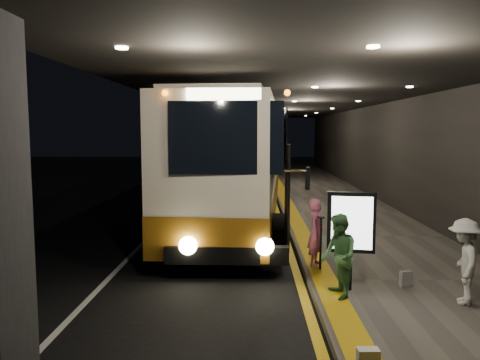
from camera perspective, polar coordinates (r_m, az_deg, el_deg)
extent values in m
plane|color=black|center=(13.13, -4.44, -8.21)|extent=(90.00, 90.00, 0.00)
cube|color=silver|center=(18.22, -8.48, -4.22)|extent=(0.12, 50.00, 0.01)
cube|color=gold|center=(17.98, 4.71, -4.31)|extent=(0.18, 50.00, 0.01)
cube|color=#514C44|center=(18.26, 12.27, -4.04)|extent=(4.50, 50.00, 0.15)
cube|color=gold|center=(17.99, 6.30, -3.83)|extent=(0.50, 50.00, 0.01)
cube|color=black|center=(18.55, 19.34, 5.00)|extent=(0.10, 50.00, 6.00)
cube|color=black|center=(16.93, -8.17, 2.50)|extent=(0.80, 0.80, 4.40)
cube|color=black|center=(28.81, -4.19, 3.97)|extent=(0.80, 0.80, 4.40)
cube|color=black|center=(17.75, 5.33, 10.45)|extent=(9.00, 50.00, 0.40)
cube|color=beige|center=(16.17, -0.44, 2.63)|extent=(3.58, 13.10, 3.67)
cube|color=brown|center=(16.31, -0.43, -2.11)|extent=(3.61, 13.13, 0.97)
cube|color=black|center=(9.64, -1.72, 5.14)|extent=(2.37, 0.22, 1.51)
cube|color=black|center=(10.07, -1.65, -9.11)|extent=(2.65, 0.43, 0.38)
cylinder|color=black|center=(12.45, -6.75, -6.46)|extent=(0.30, 1.08, 1.08)
cylinder|color=black|center=(12.35, 4.68, -6.55)|extent=(0.30, 1.08, 1.08)
cylinder|color=black|center=(20.70, -3.44, -1.44)|extent=(0.30, 1.08, 1.08)
cylinder|color=black|center=(20.64, 3.38, -1.46)|extent=(0.30, 1.08, 1.08)
sphere|color=#FFEAA5|center=(10.01, -6.36, -7.97)|extent=(0.39, 0.39, 0.39)
sphere|color=#FFEAA5|center=(9.92, 3.04, -8.07)|extent=(0.39, 0.39, 0.39)
cube|color=#FFF2BF|center=(9.66, -1.74, 10.46)|extent=(1.62, 0.16, 0.24)
cube|color=beige|center=(29.30, 0.35, 3.66)|extent=(3.09, 11.64, 3.26)
cube|color=brown|center=(29.38, 0.35, 1.32)|extent=(3.11, 11.66, 0.86)
cube|color=black|center=(23.50, 0.08, 4.83)|extent=(2.11, 0.19, 1.34)
cube|color=black|center=(23.73, 0.08, -0.50)|extent=(2.36, 0.39, 0.34)
cylinder|color=black|center=(25.83, -2.20, -0.08)|extent=(0.27, 0.96, 0.96)
cylinder|color=black|center=(25.78, 2.59, -0.09)|extent=(0.27, 0.96, 0.96)
cylinder|color=black|center=(33.26, -1.38, 1.29)|extent=(0.27, 0.96, 0.96)
cylinder|color=black|center=(33.23, 2.34, 1.28)|extent=(0.27, 0.96, 0.96)
cube|color=beige|center=(41.37, 1.19, 4.27)|extent=(2.40, 11.18, 3.16)
cube|color=brown|center=(41.43, 1.19, 2.66)|extent=(2.42, 11.20, 0.84)
cube|color=black|center=(35.75, 1.15, 5.11)|extent=(2.05, 0.07, 1.30)
cube|color=black|center=(35.92, 1.15, 1.69)|extent=(2.28, 0.27, 0.33)
cylinder|color=black|center=(37.94, -0.41, 1.86)|extent=(0.26, 0.93, 0.93)
cylinder|color=black|center=(37.93, 2.74, 1.85)|extent=(0.26, 0.93, 0.93)
cylinder|color=black|center=(45.18, -0.11, 2.52)|extent=(0.26, 0.93, 0.93)
cylinder|color=black|center=(45.17, 2.54, 2.52)|extent=(0.26, 0.93, 0.93)
imported|color=#C85D87|center=(10.84, 9.28, -6.30)|extent=(0.54, 0.66, 1.55)
imported|color=#417541|center=(8.89, 11.94, -9.06)|extent=(0.57, 0.81, 1.56)
imported|color=beige|center=(9.31, 25.67, -8.92)|extent=(0.74, 1.09, 1.53)
cube|color=black|center=(10.00, 19.58, -11.28)|extent=(0.28, 0.19, 0.31)
cylinder|color=black|center=(9.44, 13.26, -10.77)|extent=(0.08, 0.08, 0.75)
cube|color=black|center=(9.21, 13.40, -5.05)|extent=(0.91, 0.23, 1.17)
cube|color=white|center=(9.15, 13.48, -5.12)|extent=(0.76, 0.13, 1.01)
cylinder|color=black|center=(10.56, 9.81, -7.66)|extent=(0.05, 0.05, 1.18)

